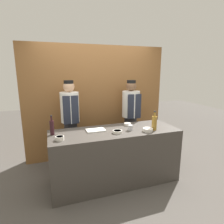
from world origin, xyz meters
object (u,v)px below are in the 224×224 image
Objects in this scene: chef_left at (71,121)px; sauce_bowl_brown at (117,132)px; sauce_bowl_purple at (60,138)px; cup_steel at (130,128)px; sauce_bowl_orange at (148,130)px; chef_right at (131,117)px; cutting_board at (96,130)px; bottle_vinegar at (154,123)px; sauce_bowl_yellow at (127,124)px; bottle_wine at (52,127)px.

sauce_bowl_brown is at bearing -55.24° from chef_left.
cup_steel is at bearing 4.53° from sauce_bowl_purple.
sauce_bowl_orange is 1.00m from chef_right.
chef_left is at bearing 124.76° from sauce_bowl_brown.
bottle_vinegar reaches higher than cutting_board.
sauce_bowl_yellow reaches higher than cutting_board.
bottle_wine is (-0.98, 0.24, 0.10)m from sauce_bowl_brown.
sauce_bowl_orange is at bearing -31.09° from cup_steel.
bottle_wine is (-0.68, 0.02, 0.11)m from cutting_board.
chef_right is (1.52, 0.93, -0.03)m from sauce_bowl_purple.
cup_steel is at bearing -8.35° from bottle_wine.
bottle_vinegar reaches higher than sauce_bowl_brown.
chef_right reaches higher than sauce_bowl_brown.
sauce_bowl_yellow is at bearing 112.36° from sauce_bowl_orange.
chef_right reaches higher than bottle_wine.
sauce_bowl_yellow is at bearing -119.62° from chef_right.
chef_right is at bearing 65.00° from cup_steel.
bottle_wine reaches higher than sauce_bowl_brown.
sauce_bowl_brown is at bearing 1.74° from sauce_bowl_purple.
sauce_bowl_orange is 1.78× the size of cup_steel.
chef_left reaches higher than bottle_wine.
sauce_bowl_purple is at bearing -175.47° from cup_steel.
cutting_board is at bearing 158.85° from sauce_bowl_orange.
bottle_wine is (-1.47, 0.33, 0.09)m from sauce_bowl_orange.
sauce_bowl_purple is 0.96m from chef_left.
bottle_vinegar is at bearing 14.75° from sauce_bowl_orange.
sauce_bowl_purple is at bearing -148.63° from chef_right.
sauce_bowl_brown is at bearing 175.54° from bottle_vinegar.
sauce_bowl_orange is 0.85m from cutting_board.
chef_right is at bearing 81.63° from sauce_bowl_orange.
chef_left is at bearing 136.19° from cup_steel.
bottle_vinegar is 0.19× the size of chef_right.
bottle_vinegar is (0.14, 0.04, 0.10)m from sauce_bowl_orange.
cutting_board is at bearing 143.44° from sauce_bowl_brown.
bottle_wine is 1.63m from bottle_vinegar.
sauce_bowl_orange is at bearing -98.37° from chef_right.
bottle_vinegar reaches higher than sauce_bowl_orange.
sauce_bowl_purple is 0.39× the size of bottle_wine.
bottle_wine is (-1.30, -0.10, 0.10)m from sauce_bowl_yellow.
sauce_bowl_yellow is 1.30m from bottle_wine.
sauce_bowl_yellow is 0.38× the size of bottle_vinegar.
bottle_vinegar reaches higher than bottle_wine.
chef_right reaches higher than cutting_board.
bottle_vinegar reaches higher than cup_steel.
sauce_bowl_yellow is (0.32, 0.34, 0.00)m from sauce_bowl_brown.
sauce_bowl_purple is 1.38m from sauce_bowl_orange.
chef_right is (1.27, 0.00, -0.01)m from chef_left.
bottle_vinegar is 0.96m from chef_right.
sauce_bowl_brown is (0.88, 0.03, -0.01)m from sauce_bowl_purple.
bottle_wine reaches higher than sauce_bowl_yellow.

